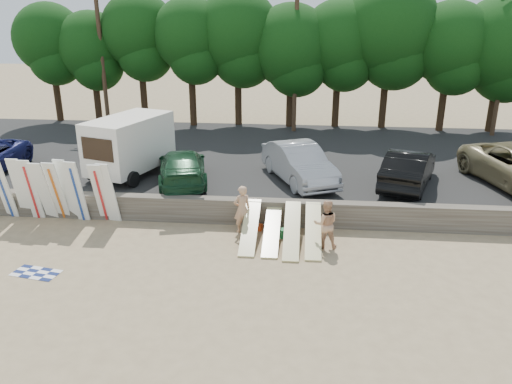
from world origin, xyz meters
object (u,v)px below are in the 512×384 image
beachgoer_b (326,224)px  cooler (285,233)px  car_3 (408,168)px  box_trailer (130,143)px  beachgoer_a (242,209)px  car_2 (299,163)px  car_1 (182,167)px

beachgoer_b → cooler: bearing=-28.4°
car_3 → cooler: (-5.05, -4.20, -1.34)m
box_trailer → cooler: box_trailer is taller
car_3 → beachgoer_b: bearing=72.8°
car_3 → beachgoer_b: 6.09m
beachgoer_a → cooler: size_ratio=4.80×
car_2 → car_3: car_2 is taller
box_trailer → car_2: size_ratio=0.92×
car_2 → beachgoer_b: car_2 is taller
box_trailer → beachgoer_a: size_ratio=2.55×
beachgoer_b → box_trailer: bearing=-34.9°
beachgoer_b → cooler: 1.70m
car_2 → beachgoer_a: car_2 is taller
car_1 → car_3: 9.74m
beachgoer_a → car_1: bearing=-76.0°
car_1 → cooler: car_1 is taller
car_3 → cooler: size_ratio=12.74×
box_trailer → beachgoer_a: bearing=-18.4°
car_1 → car_2: bearing=173.6°
beachgoer_b → cooler: (-1.41, 0.64, -0.72)m
car_1 → cooler: 6.13m
car_1 → cooler: (4.69, -3.75, -1.26)m
car_1 → car_2: car_2 is taller
car_3 → cooler: 6.70m
car_1 → car_2: 5.11m
beachgoer_a → cooler: bearing=140.1°
car_2 → cooler: car_2 is taller
box_trailer → car_1: 2.82m
car_1 → beachgoer_a: (3.04, -3.40, -0.51)m
car_1 → car_2: size_ratio=0.98×
box_trailer → beachgoer_b: (8.68, -5.20, -1.32)m
car_2 → cooler: size_ratio=13.24×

